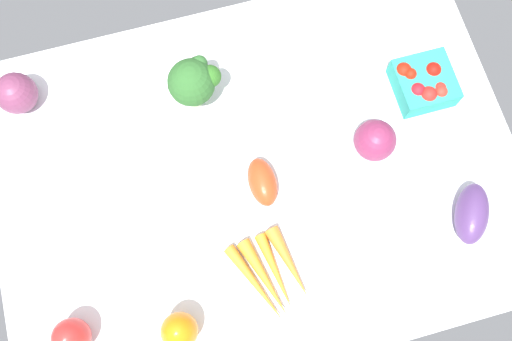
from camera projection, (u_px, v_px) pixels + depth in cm
name	position (u px, v px, depth cm)	size (l,w,h in cm)	color
tablecloth	(256.00, 175.00, 112.87)	(104.00, 76.00, 2.00)	white
red_onion_near_basket	(375.00, 140.00, 109.50)	(8.23, 8.23, 8.23)	#822A50
bell_pepper_orange	(180.00, 331.00, 99.19)	(6.62, 6.62, 8.87)	orange
berry_basket	(424.00, 83.00, 114.13)	(11.33, 11.33, 6.27)	teal
red_onion_center	(16.00, 93.00, 112.25)	(8.31, 8.31, 8.31)	#763657
bell_pepper_red	(71.00, 337.00, 99.05)	(6.71, 6.71, 8.55)	red
broccoli_head	(194.00, 82.00, 108.20)	(10.53, 9.30, 13.33)	#A6C689
carrot_bunch	(272.00, 274.00, 105.07)	(14.26, 17.83, 2.89)	orange
roma_tomato	(262.00, 182.00, 108.63)	(9.72, 5.37, 5.37)	#D8431E
eggplant	(472.00, 214.00, 106.49)	(11.94, 6.15, 6.15)	#53356E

